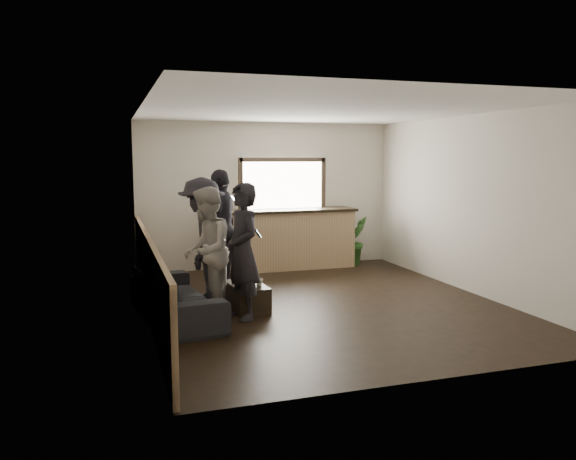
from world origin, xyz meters
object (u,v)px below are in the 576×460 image
object	(u,v)px
coffee_table	(247,297)
cup_b	(259,282)
person_c	(202,240)
person_d	(222,227)
cup_a	(237,279)
bar_counter	(286,235)
potted_plant	(355,241)
sofa	(175,295)
person_a	(243,251)
person_b	(206,251)

from	to	relation	value
coffee_table	cup_b	world-z (taller)	cup_b
person_c	person_d	size ratio (longest dim) A/B	0.95
cup_a	person_d	bearing A→B (deg)	86.67
bar_counter	cup_b	world-z (taller)	bar_counter
bar_counter	person_d	size ratio (longest dim) A/B	1.39
potted_plant	person_c	world-z (taller)	person_c
person_d	bar_counter	bearing A→B (deg)	150.56
sofa	person_c	world-z (taller)	person_c
sofa	person_d	distance (m)	2.24
cup_a	potted_plant	bearing A→B (deg)	39.27
bar_counter	potted_plant	world-z (taller)	bar_counter
coffee_table	potted_plant	distance (m)	3.88
sofa	person_c	size ratio (longest dim) A/B	1.16
sofa	person_a	world-z (taller)	person_a
cup_a	person_c	distance (m)	0.82
sofa	cup_a	world-z (taller)	sofa
person_a	bar_counter	bearing A→B (deg)	141.78
cup_a	person_a	distance (m)	0.78
cup_a	potted_plant	distance (m)	3.82
coffee_table	person_c	bearing A→B (deg)	126.38
cup_a	person_d	size ratio (longest dim) A/B	0.06
bar_counter	person_c	world-z (taller)	bar_counter
coffee_table	person_a	world-z (taller)	person_a
sofa	person_a	size ratio (longest dim) A/B	1.18
person_a	person_c	world-z (taller)	person_c
person_c	coffee_table	bearing A→B (deg)	48.24
coffee_table	cup_a	size ratio (longest dim) A/B	6.71
bar_counter	potted_plant	distance (m)	1.43
person_b	person_d	xyz separation A→B (m)	(0.55, 1.75, 0.10)
sofa	cup_b	xyz separation A→B (m)	(1.15, 0.00, 0.10)
person_a	person_b	world-z (taller)	person_a
bar_counter	person_b	bearing A→B (deg)	-126.81
potted_plant	cup_a	bearing A→B (deg)	-140.73
person_b	cup_b	bearing A→B (deg)	96.66
person_a	cup_b	bearing A→B (deg)	121.74
person_b	coffee_table	bearing A→B (deg)	107.43
potted_plant	person_a	distance (m)	4.28
coffee_table	person_b	size ratio (longest dim) A/B	0.47
sofa	person_d	size ratio (longest dim) A/B	1.10
coffee_table	potted_plant	xyz separation A→B (m)	(2.85, 2.62, 0.30)
potted_plant	person_b	bearing A→B (deg)	-142.61
bar_counter	coffee_table	size ratio (longest dim) A/B	3.32
sofa	cup_a	bearing A→B (deg)	-76.60
coffee_table	person_a	distance (m)	0.84
bar_counter	potted_plant	xyz separation A→B (m)	(1.42, -0.05, -0.16)
coffee_table	sofa	bearing A→B (deg)	-172.21
sofa	coffee_table	xyz separation A→B (m)	(1.01, 0.14, -0.13)
cup_b	sofa	bearing A→B (deg)	-179.81
person_a	person_b	xyz separation A→B (m)	(-0.41, 0.41, -0.03)
cup_b	person_c	distance (m)	1.16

